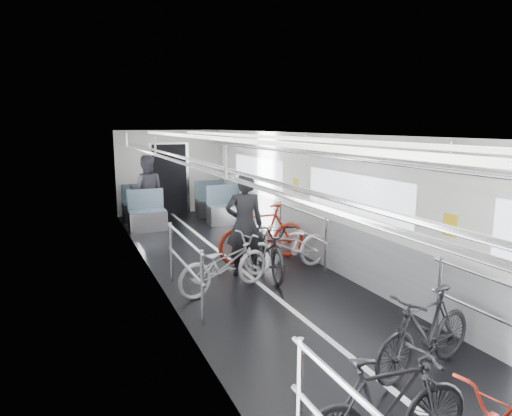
{
  "coord_description": "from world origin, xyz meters",
  "views": [
    {
      "loc": [
        -2.81,
        -6.06,
        2.55
      ],
      "look_at": [
        0.0,
        0.57,
        1.23
      ],
      "focal_mm": 32.0,
      "sensor_mm": 36.0,
      "label": 1
    }
  ],
  "objects": [
    {
      "name": "bike_left_far",
      "position": [
        -0.62,
        0.37,
        0.43
      ],
      "size": [
        1.75,
        1.02,
        0.87
      ],
      "primitive_type": "imported",
      "rotation": [
        0.0,
        0.0,
        1.86
      ],
      "color": "#A2A1A5",
      "rests_on": "floor"
    },
    {
      "name": "bike_right_far",
      "position": [
        0.56,
        1.58,
        0.54
      ],
      "size": [
        1.82,
        0.59,
        1.08
      ],
      "primitive_type": "imported",
      "rotation": [
        0.0,
        0.0,
        -1.53
      ],
      "color": "#A02413",
      "rests_on": "floor"
    },
    {
      "name": "bike_right_mid",
      "position": [
        0.73,
        0.88,
        0.46
      ],
      "size": [
        1.8,
        0.81,
        0.91
      ],
      "primitive_type": "imported",
      "rotation": [
        0.0,
        0.0,
        -1.45
      ],
      "color": "silver",
      "rests_on": "floor"
    },
    {
      "name": "car_shell",
      "position": [
        0.0,
        1.78,
        1.13
      ],
      "size": [
        3.02,
        14.01,
        2.41
      ],
      "color": "black",
      "rests_on": "ground"
    },
    {
      "name": "person_standing",
      "position": [
        -0.05,
        0.95,
        0.88
      ],
      "size": [
        0.73,
        0.58,
        1.77
      ],
      "primitive_type": "imported",
      "rotation": [
        0.0,
        0.0,
        2.87
      ],
      "color": "black",
      "rests_on": "floor"
    },
    {
      "name": "bike_left_mid",
      "position": [
        -0.68,
        -3.57,
        0.44
      ],
      "size": [
        1.5,
        0.55,
        0.89
      ],
      "primitive_type": "imported",
      "rotation": [
        0.0,
        0.0,
        1.48
      ],
      "color": "black",
      "rests_on": "floor"
    },
    {
      "name": "bike_aisle",
      "position": [
        0.36,
        0.85,
        0.48
      ],
      "size": [
        0.92,
        1.89,
        0.95
      ],
      "primitive_type": "imported",
      "rotation": [
        0.0,
        0.0,
        -0.17
      ],
      "color": "black",
      "rests_on": "floor"
    },
    {
      "name": "person_seated",
      "position": [
        -0.89,
        5.65,
        0.9
      ],
      "size": [
        1.01,
        0.86,
        1.8
      ],
      "primitive_type": "imported",
      "rotation": [
        0.0,
        0.0,
        2.91
      ],
      "color": "#333039",
      "rests_on": "floor"
    },
    {
      "name": "bike_right_near",
      "position": [
        0.52,
        -2.69,
        0.45
      ],
      "size": [
        1.55,
        0.69,
        0.9
      ],
      "primitive_type": "imported",
      "rotation": [
        0.0,
        0.0,
        -1.38
      ],
      "color": "black",
      "rests_on": "floor"
    }
  ]
}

